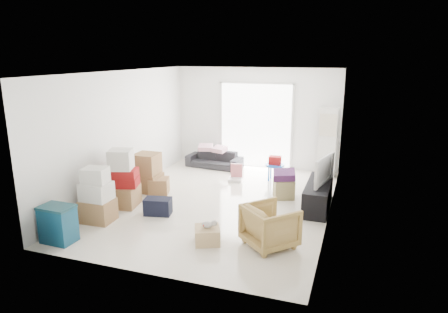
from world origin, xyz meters
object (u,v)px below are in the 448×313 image
storage_bins (58,224)px  ottoman (284,189)px  ac_tower (327,143)px  television (319,180)px  armchair (270,224)px  tv_console (318,195)px  sofa (214,157)px  kids_table (275,163)px  wood_crate (207,235)px

storage_bins → ottoman: size_ratio=1.53×
ac_tower → television: 2.26m
armchair → ottoman: bearing=-42.2°
tv_console → ottoman: bearing=157.4°
tv_console → sofa: bearing=145.3°
armchair → ottoman: (-0.21, 2.31, -0.18)m
television → kids_table: (-1.21, 1.48, -0.15)m
tv_console → armchair: bearing=-105.6°
tv_console → sofa: size_ratio=1.02×
television → sofa: bearing=69.7°
sofa → armchair: 4.78m
ac_tower → ottoman: size_ratio=4.22×
television → armchair: 2.08m
armchair → kids_table: (-0.66, 3.47, 0.05)m
ac_tower → television: (0.05, -2.25, -0.29)m
ottoman → kids_table: bearing=111.2°
tv_console → armchair: size_ratio=2.04×
television → ottoman: size_ratio=2.36×
tv_console → armchair: (-0.55, -1.99, 0.12)m
tv_console → wood_crate: tv_console is taller
sofa → ac_tower: bearing=7.9°
television → sofa: 3.70m
ac_tower → sofa: 3.04m
sofa → kids_table: kids_table is taller
wood_crate → ottoman: bearing=72.7°
ac_tower → storage_bins: size_ratio=2.76×
tv_console → ac_tower: bearing=91.3°
tv_console → sofa: 3.68m
armchair → kids_table: bearing=-36.6°
tv_console → storage_bins: 4.91m
tv_console → ottoman: tv_console is taller
ac_tower → wood_crate: (-1.50, -4.47, -0.74)m
tv_console → television: bearing=-90.0°
ottoman → kids_table: 1.26m
tv_console → kids_table: 1.92m
armchair → ottoman: size_ratio=1.84×
television → armchair: size_ratio=1.28×
wood_crate → storage_bins: bearing=-162.0°
television → ac_tower: bearing=15.7°
television → sofa: size_ratio=0.64×
television → armchair: bearing=178.8°
tv_console → storage_bins: (-3.90, -2.99, 0.06)m
armchair → kids_table: 3.53m
wood_crate → tv_console: bearing=55.0°
ac_tower → ottoman: 2.16m
ottoman → ac_tower: bearing=69.7°
tv_console → wood_crate: (-1.55, -2.22, -0.12)m
tv_console → television: television is taller
ac_tower → television: ac_tower is taller
television → sofa: television is taller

